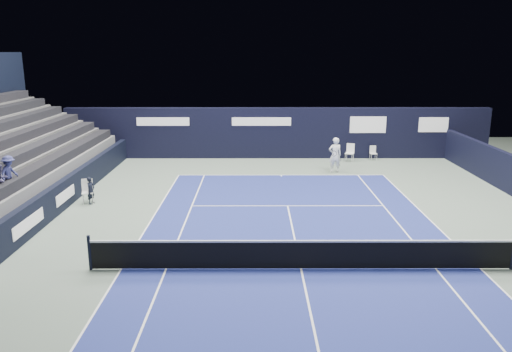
{
  "coord_description": "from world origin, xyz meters",
  "views": [
    {
      "loc": [
        -1.41,
        -14.03,
        6.45
      ],
      "look_at": [
        -1.36,
        6.52,
        1.3
      ],
      "focal_mm": 35.0,
      "sensor_mm": 36.0,
      "label": 1
    }
  ],
  "objects_px": {
    "line_judge_chair": "(87,189)",
    "tennis_net": "(301,254)",
    "folding_chair_back_b": "(373,152)",
    "folding_chair_back_a": "(350,151)",
    "tennis_player": "(335,155)"
  },
  "relations": [
    {
      "from": "line_judge_chair",
      "to": "tennis_net",
      "type": "xyz_separation_m",
      "value": [
        8.71,
        -6.91,
        -0.09
      ]
    },
    {
      "from": "folding_chair_back_b",
      "to": "line_judge_chair",
      "type": "bearing_deg",
      "value": -153.88
    },
    {
      "from": "folding_chair_back_b",
      "to": "line_judge_chair",
      "type": "height_order",
      "value": "line_judge_chair"
    },
    {
      "from": "folding_chair_back_a",
      "to": "line_judge_chair",
      "type": "distance_m",
      "value": 15.55
    },
    {
      "from": "folding_chair_back_b",
      "to": "line_judge_chair",
      "type": "distance_m",
      "value": 17.01
    },
    {
      "from": "line_judge_chair",
      "to": "tennis_player",
      "type": "distance_m",
      "value": 12.99
    },
    {
      "from": "tennis_player",
      "to": "folding_chair_back_b",
      "type": "bearing_deg",
      "value": 48.16
    },
    {
      "from": "tennis_player",
      "to": "line_judge_chair",
      "type": "bearing_deg",
      "value": -154.07
    },
    {
      "from": "folding_chair_back_a",
      "to": "line_judge_chair",
      "type": "bearing_deg",
      "value": -123.09
    },
    {
      "from": "folding_chair_back_a",
      "to": "folding_chair_back_b",
      "type": "bearing_deg",
      "value": 37.8
    },
    {
      "from": "folding_chair_back_a",
      "to": "tennis_net",
      "type": "height_order",
      "value": "tennis_net"
    },
    {
      "from": "folding_chair_back_a",
      "to": "tennis_player",
      "type": "bearing_deg",
      "value": -91.92
    },
    {
      "from": "folding_chair_back_a",
      "to": "tennis_player",
      "type": "relative_size",
      "value": 0.56
    },
    {
      "from": "folding_chair_back_b",
      "to": "line_judge_chair",
      "type": "relative_size",
      "value": 0.83
    },
    {
      "from": "folding_chair_back_b",
      "to": "folding_chair_back_a",
      "type": "bearing_deg",
      "value": -171.3
    }
  ]
}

